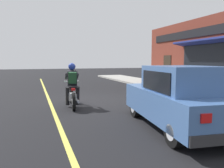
# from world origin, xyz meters

# --- Properties ---
(ground_plane) EXTENTS (80.00, 80.00, 0.00)m
(ground_plane) POSITION_xyz_m (0.00, 0.00, 0.00)
(ground_plane) COLOR black
(sidewalk_curb) EXTENTS (2.60, 22.00, 0.14)m
(sidewalk_curb) POSITION_xyz_m (5.49, 3.00, 0.07)
(sidewalk_curb) COLOR #9E9B93
(sidewalk_curb) RESTS_ON ground
(lane_stripe) EXTENTS (0.12, 19.80, 0.01)m
(lane_stripe) POSITION_xyz_m (-1.80, 3.00, 0.00)
(lane_stripe) COLOR #D1C64C
(lane_stripe) RESTS_ON ground
(storefront_building) EXTENTS (1.25, 10.29, 4.20)m
(storefront_building) POSITION_xyz_m (7.02, 1.84, 2.11)
(storefront_building) COLOR maroon
(storefront_building) RESTS_ON ground
(motorcycle_with_rider) EXTENTS (0.61, 2.02, 1.62)m
(motorcycle_with_rider) POSITION_xyz_m (-1.06, -0.92, 0.68)
(motorcycle_with_rider) COLOR black
(motorcycle_with_rider) RESTS_ON ground
(car_hatchback) EXTENTS (2.11, 3.96, 1.57)m
(car_hatchback) POSITION_xyz_m (1.04, -4.37, 0.77)
(car_hatchback) COLOR black
(car_hatchback) RESTS_ON ground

